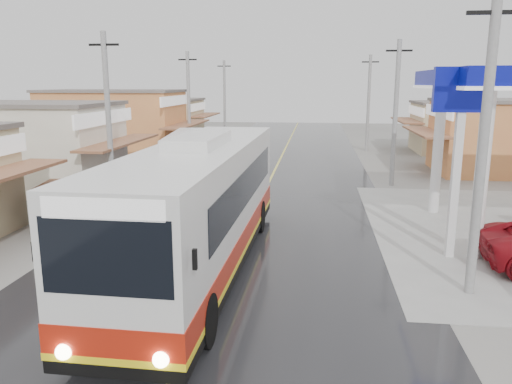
% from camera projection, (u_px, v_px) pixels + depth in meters
% --- Properties ---
extents(ground, '(120.00, 120.00, 0.00)m').
position_uv_depth(ground, '(221.00, 281.00, 14.65)').
color(ground, slate).
rests_on(ground, ground).
extents(road, '(12.00, 90.00, 0.02)m').
position_uv_depth(road, '(269.00, 182.00, 29.19)').
color(road, black).
rests_on(road, ground).
extents(centre_line, '(0.15, 90.00, 0.01)m').
position_uv_depth(centre_line, '(269.00, 182.00, 29.19)').
color(centre_line, '#D8CC4C').
rests_on(centre_line, road).
extents(shopfronts_left, '(11.00, 44.00, 5.20)m').
position_uv_depth(shopfronts_left, '(81.00, 169.00, 33.63)').
color(shopfronts_left, '#C4B286').
rests_on(shopfronts_left, ground).
extents(utility_poles_left, '(1.60, 50.00, 8.00)m').
position_uv_depth(utility_poles_left, '(158.00, 177.00, 30.98)').
color(utility_poles_left, gray).
rests_on(utility_poles_left, ground).
extents(utility_poles_right, '(1.60, 36.00, 8.00)m').
position_uv_depth(utility_poles_right, '(391.00, 185.00, 28.37)').
color(utility_poles_right, gray).
rests_on(utility_poles_right, ground).
extents(coach_bus, '(3.24, 13.44, 4.18)m').
position_uv_depth(coach_bus, '(201.00, 206.00, 15.32)').
color(coach_bus, silver).
rests_on(coach_bus, road).
extents(second_bus, '(3.17, 8.31, 2.69)m').
position_uv_depth(second_bus, '(189.00, 154.00, 30.40)').
color(second_bus, silver).
rests_on(second_bus, road).
extents(cyclist, '(1.01, 2.16, 2.24)m').
position_uv_depth(cyclist, '(151.00, 211.00, 19.83)').
color(cyclist, black).
rests_on(cyclist, ground).
extents(tricycle_near, '(1.89, 2.36, 1.78)m').
position_uv_depth(tricycle_near, '(60.00, 202.00, 20.02)').
color(tricycle_near, '#26262D').
rests_on(tricycle_near, ground).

